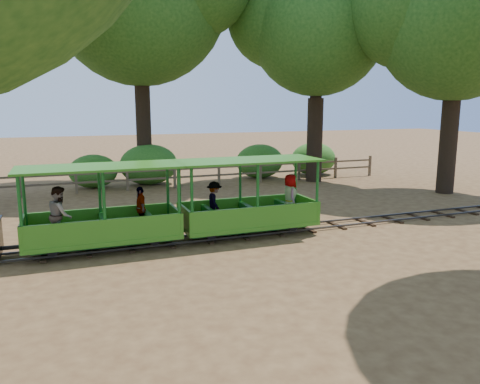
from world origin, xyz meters
name	(u,v)px	position (x,y,z in m)	size (l,w,h in m)	color
ground	(275,232)	(0.00, 0.00, 0.00)	(90.00, 90.00, 0.00)	olive
track	(275,230)	(0.00, 0.00, 0.07)	(22.00, 1.00, 0.10)	#3F3D3A
carriage_front	(99,218)	(-4.71, -0.05, 0.83)	(3.83, 1.56, 1.99)	#347D1B
carriage_rear	(249,206)	(-0.77, 0.02, 0.82)	(3.83, 1.56, 1.99)	#347D1B
oak_ne	(317,20)	(5.47, 7.58, 7.21)	(7.58, 6.67, 9.94)	#2D2116
oak_e	(457,11)	(8.97, 3.08, 7.03)	(7.68, 6.76, 9.80)	#2D2116
fence	(197,173)	(0.00, 8.00, 0.58)	(18.10, 0.10, 1.00)	brown
shrub_west	(93,171)	(-4.25, 9.30, 0.72)	(2.07, 1.59, 1.43)	#2D6B1E
shrub_mid_w	(149,164)	(-1.86, 9.30, 0.90)	(2.59, 1.99, 1.79)	#2D6B1E
shrub_mid_e	(260,161)	(3.52, 9.30, 0.82)	(2.37, 1.82, 1.64)	#2D6B1E
shrub_east	(313,159)	(6.50, 9.30, 0.81)	(2.35, 1.81, 1.63)	#2D6B1E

